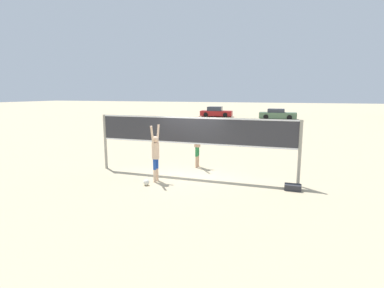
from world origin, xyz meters
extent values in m
plane|color=#C6B28C|center=(0.00, 0.00, 0.00)|extent=(200.00, 200.00, 0.00)
cylinder|color=gray|center=(-4.05, 0.00, 1.20)|extent=(0.12, 0.12, 2.40)
cylinder|color=gray|center=(4.05, 0.00, 1.20)|extent=(0.12, 0.12, 2.40)
cube|color=#2D2D33|center=(0.00, 0.00, 1.86)|extent=(7.99, 0.02, 1.08)
cube|color=white|center=(0.00, 0.00, 2.37)|extent=(7.99, 0.03, 0.06)
cube|color=white|center=(0.00, 0.00, 1.35)|extent=(7.99, 0.03, 0.06)
cylinder|color=beige|center=(-1.06, -1.24, 0.24)|extent=(0.11, 0.11, 0.48)
cylinder|color=#1E47A5|center=(-1.06, -1.24, 0.68)|extent=(0.12, 0.12, 0.39)
cylinder|color=beige|center=(-1.06, -1.04, 0.24)|extent=(0.11, 0.11, 0.48)
cylinder|color=#1E47A5|center=(-1.06, -1.04, 0.68)|extent=(0.12, 0.12, 0.39)
cylinder|color=beige|center=(-1.06, -1.14, 1.19)|extent=(0.28, 0.28, 0.62)
sphere|color=beige|center=(-1.06, -1.14, 1.62)|extent=(0.24, 0.24, 0.24)
cylinder|color=beige|center=(-1.06, -1.38, 1.81)|extent=(0.08, 0.22, 0.70)
cylinder|color=beige|center=(-1.06, -0.89, 1.81)|extent=(0.08, 0.22, 0.70)
cylinder|color=tan|center=(-0.27, 1.61, 0.26)|extent=(0.11, 0.11, 0.51)
cylinder|color=#267F3F|center=(-0.27, 1.61, 0.72)|extent=(0.12, 0.12, 0.42)
cylinder|color=tan|center=(-0.27, 1.41, 0.26)|extent=(0.11, 0.11, 0.51)
cylinder|color=#267F3F|center=(-0.27, 1.41, 0.72)|extent=(0.12, 0.12, 0.42)
cylinder|color=tan|center=(-0.27, 1.51, 1.26)|extent=(0.28, 0.28, 0.66)
sphere|color=tan|center=(-0.27, 1.51, 1.72)|extent=(0.26, 0.26, 0.26)
cylinder|color=tan|center=(-0.27, 1.75, 1.92)|extent=(0.08, 0.23, 0.74)
cylinder|color=tan|center=(-0.27, 1.26, 1.92)|extent=(0.08, 0.23, 0.74)
sphere|color=silver|center=(-1.17, -1.72, 0.11)|extent=(0.22, 0.22, 0.22)
cube|color=#2D2D33|center=(3.88, -0.56, 0.10)|extent=(0.56, 0.35, 0.20)
cube|color=#4C6B4C|center=(1.77, 29.11, 0.50)|extent=(4.66, 1.90, 0.75)
cube|color=#2D333D|center=(1.54, 29.11, 1.11)|extent=(2.11, 1.71, 0.46)
cylinder|color=black|center=(3.19, 30.00, 0.32)|extent=(0.64, 0.23, 0.64)
cylinder|color=black|center=(3.22, 28.27, 0.32)|extent=(0.64, 0.23, 0.64)
cylinder|color=black|center=(0.32, 29.95, 0.32)|extent=(0.64, 0.23, 0.64)
cylinder|color=black|center=(0.35, 28.22, 0.32)|extent=(0.64, 0.23, 0.64)
cube|color=maroon|center=(-6.81, 30.67, 0.49)|extent=(4.59, 2.28, 0.72)
cube|color=#2D333D|center=(-7.03, 30.65, 1.14)|extent=(2.15, 1.91, 0.58)
cylinder|color=black|center=(-5.52, 31.69, 0.32)|extent=(0.66, 0.28, 0.64)
cylinder|color=black|center=(-5.35, 29.91, 0.32)|extent=(0.66, 0.28, 0.64)
cylinder|color=black|center=(-8.26, 31.44, 0.32)|extent=(0.66, 0.28, 0.64)
cylinder|color=black|center=(-8.10, 29.66, 0.32)|extent=(0.66, 0.28, 0.64)
camera|label=1|loc=(3.80, -11.11, 3.31)|focal=28.00mm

